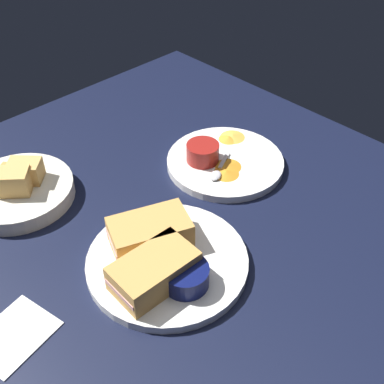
# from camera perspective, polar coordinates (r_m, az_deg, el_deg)

# --- Properties ---
(ground_plane) EXTENTS (1.10, 1.10, 0.03)m
(ground_plane) POSITION_cam_1_polar(r_m,az_deg,el_deg) (0.85, -3.73, -6.71)
(ground_plane) COLOR black
(plate_sandwich_main) EXTENTS (0.26, 0.26, 0.02)m
(plate_sandwich_main) POSITION_cam_1_polar(r_m,az_deg,el_deg) (0.80, -2.92, -8.18)
(plate_sandwich_main) COLOR white
(plate_sandwich_main) RESTS_ON ground_plane
(sandwich_half_near) EXTENTS (0.15, 0.12, 0.05)m
(sandwich_half_near) POSITION_cam_1_polar(r_m,az_deg,el_deg) (0.80, -5.20, -4.59)
(sandwich_half_near) COLOR tan
(sandwich_half_near) RESTS_ON plate_sandwich_main
(sandwich_half_far) EXTENTS (0.14, 0.08, 0.05)m
(sandwich_half_far) POSITION_cam_1_polar(r_m,az_deg,el_deg) (0.75, -4.49, -9.28)
(sandwich_half_far) COLOR tan
(sandwich_half_far) RESTS_ON plate_sandwich_main
(ramekin_dark_sauce) EXTENTS (0.07, 0.07, 0.03)m
(ramekin_dark_sauce) POSITION_cam_1_polar(r_m,az_deg,el_deg) (0.75, -0.76, -9.80)
(ramekin_dark_sauce) COLOR #0C144C
(ramekin_dark_sauce) RESTS_ON plate_sandwich_main
(spoon_by_dark_ramekin) EXTENTS (0.04, 0.10, 0.01)m
(spoon_by_dark_ramekin) POSITION_cam_1_polar(r_m,az_deg,el_deg) (0.79, -2.57, -7.63)
(spoon_by_dark_ramekin) COLOR silver
(spoon_by_dark_ramekin) RESTS_ON plate_sandwich_main
(plate_chips_companion) EXTENTS (0.24, 0.24, 0.02)m
(plate_chips_companion) POSITION_cam_1_polar(r_m,az_deg,el_deg) (1.00, 3.92, 3.54)
(plate_chips_companion) COLOR white
(plate_chips_companion) RESTS_ON ground_plane
(ramekin_light_gravy) EXTENTS (0.07, 0.07, 0.04)m
(ramekin_light_gravy) POSITION_cam_1_polar(r_m,az_deg,el_deg) (0.98, 1.27, 4.75)
(ramekin_light_gravy) COLOR maroon
(ramekin_light_gravy) RESTS_ON plate_chips_companion
(spoon_by_gravy_ramekin) EXTENTS (0.10, 0.06, 0.01)m
(spoon_by_gravy_ramekin) POSITION_cam_1_polar(r_m,az_deg,el_deg) (0.95, 3.04, 2.40)
(spoon_by_gravy_ramekin) COLOR silver
(spoon_by_gravy_ramekin) RESTS_ON plate_chips_companion
(plantain_chip_scatter) EXTENTS (0.18, 0.15, 0.01)m
(plantain_chip_scatter) POSITION_cam_1_polar(r_m,az_deg,el_deg) (1.01, 4.39, 4.56)
(plantain_chip_scatter) COLOR orange
(plantain_chip_scatter) RESTS_ON plate_chips_companion
(bread_basket_rear) EXTENTS (0.21, 0.21, 0.08)m
(bread_basket_rear) POSITION_cam_1_polar(r_m,az_deg,el_deg) (0.97, -19.83, 0.34)
(bread_basket_rear) COLOR silver
(bread_basket_rear) RESTS_ON ground_plane
(paper_napkin_folded) EXTENTS (0.13, 0.11, 0.00)m
(paper_napkin_folded) POSITION_cam_1_polar(r_m,az_deg,el_deg) (0.77, -20.30, -15.51)
(paper_napkin_folded) COLOR white
(paper_napkin_folded) RESTS_ON ground_plane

